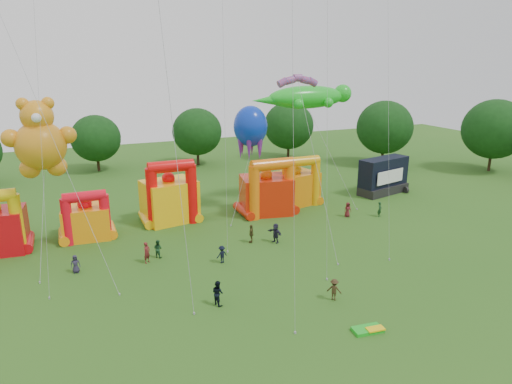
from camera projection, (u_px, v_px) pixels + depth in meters
name	position (u px, v px, depth m)	size (l,w,h in m)	color
ground	(330.00, 368.00, 26.64)	(160.00, 160.00, 0.00)	#285A19
tree_ring	(311.00, 269.00, 24.99)	(121.77, 123.86, 12.07)	#352314
bouncy_castle_1	(86.00, 219.00, 45.40)	(4.80, 4.00, 5.17)	orange
bouncy_castle_2	(170.00, 198.00, 50.04)	(6.14, 5.28, 7.15)	#FFB50D
bouncy_castle_3	(267.00, 192.00, 52.79)	(6.43, 5.55, 6.76)	red
bouncy_castle_4	(296.00, 185.00, 56.25)	(5.85, 5.11, 6.24)	orange
stage_trailer	(383.00, 176.00, 60.89)	(7.82, 4.42, 4.84)	black
teddy_bear_kite	(41.00, 171.00, 39.27)	(6.06, 8.47, 14.35)	orange
gecko_kite	(325.00, 141.00, 55.00)	(13.39, 8.54, 14.45)	green
octopus_kite	(244.00, 167.00, 51.47)	(6.28, 6.65, 12.41)	#0C2CB4
parafoil_kites	(63.00, 131.00, 34.58)	(29.50, 15.49, 27.67)	red
diamond_kites	(254.00, 63.00, 35.48)	(30.62, 20.75, 43.30)	#DD3C0A
folded_kite_bundle	(368.00, 329.00, 30.15)	(2.09, 1.26, 0.31)	green
spectator_0	(75.00, 264.00, 38.29)	(0.77, 0.50, 1.58)	#29233B
spectator_1	(147.00, 253.00, 40.13)	(0.71, 0.46, 1.93)	maroon
spectator_2	(158.00, 249.00, 41.28)	(0.81, 0.63, 1.67)	#1B4524
spectator_3	(222.00, 254.00, 40.17)	(1.03, 0.59, 1.60)	black
spectator_4	(251.00, 234.00, 44.61)	(1.09, 0.45, 1.86)	#473E1C
spectator_5	(276.00, 233.00, 44.61)	(1.82, 0.58, 1.96)	#232036
spectator_6	(348.00, 210.00, 51.97)	(0.83, 0.54, 1.71)	#5A191E
spectator_7	(380.00, 209.00, 52.01)	(0.63, 0.42, 1.74)	#16371A
spectator_8	(218.00, 293.00, 33.23)	(0.92, 0.72, 1.90)	black
spectator_9	(334.00, 290.00, 33.93)	(1.09, 0.63, 1.69)	#392916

